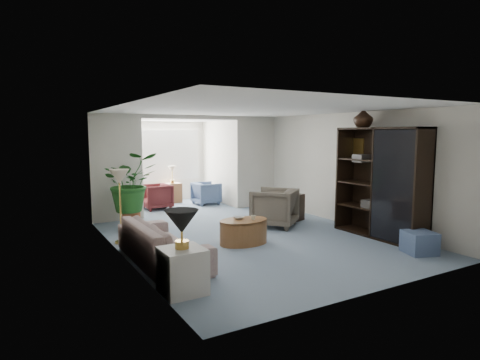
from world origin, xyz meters
TOP-DOWN VIEW (x-y plane):
  - floor at (0.00, 0.00)m, footprint 6.00×6.00m
  - sunroom_floor at (0.00, 4.10)m, footprint 2.60×2.60m
  - back_pier_left at (-1.90, 3.00)m, footprint 1.20×0.12m
  - back_pier_right at (1.90, 3.00)m, footprint 1.20×0.12m
  - back_header at (0.00, 3.00)m, footprint 2.60×0.12m
  - window_pane at (0.00, 5.18)m, footprint 2.20×0.02m
  - window_blinds at (0.00, 5.15)m, footprint 2.20×0.02m
  - framed_picture at (2.46, -0.10)m, footprint 0.04×0.50m
  - sofa at (-2.02, -0.42)m, footprint 0.89×2.20m
  - end_table at (-2.22, -1.77)m, footprint 0.54×0.54m
  - table_lamp at (-2.22, -1.77)m, footprint 0.44×0.44m
  - floor_lamp at (-2.32, 1.02)m, footprint 0.36×0.36m
  - coffee_table at (-0.35, -0.14)m, footprint 1.02×1.02m
  - coffee_bowl at (-0.40, -0.04)m, footprint 0.22×0.22m
  - coffee_cup at (-0.20, -0.24)m, footprint 0.10×0.10m
  - wingback_chair at (0.96, 0.74)m, footprint 1.28×1.28m
  - side_table_dark at (1.66, 1.04)m, footprint 0.63×0.56m
  - entertainment_cabinet at (2.23, -1.05)m, footprint 0.52×1.95m
  - cabinet_urn at (2.23, -0.55)m, footprint 0.39×0.39m
  - ottoman at (1.94, -2.18)m, footprint 0.60×0.60m
  - plant_pot at (-1.77, 2.38)m, footprint 0.40×0.40m
  - house_plant at (-1.77, 2.38)m, footprint 1.19×1.03m
  - sunroom_chair_blue at (0.85, 4.03)m, footprint 0.73×0.71m
  - sunroom_chair_maroon at (-0.65, 4.03)m, footprint 0.77×0.75m
  - sunroom_table at (0.10, 4.78)m, footprint 0.49×0.38m
  - shelf_clutter at (2.18, -1.14)m, footprint 0.30×1.22m

SIDE VIEW (x-z plane):
  - floor at x=0.00m, z-range 0.00..0.00m
  - sunroom_floor at x=0.00m, z-range 0.00..0.00m
  - plant_pot at x=-1.77m, z-range 0.00..0.32m
  - ottoman at x=1.94m, z-range 0.00..0.38m
  - coffee_table at x=-0.35m, z-range 0.00..0.45m
  - sunroom_table at x=0.10m, z-range 0.00..0.58m
  - end_table at x=-2.22m, z-range 0.00..0.59m
  - side_table_dark at x=1.66m, z-range 0.00..0.62m
  - sofa at x=-2.02m, z-range 0.00..0.64m
  - sunroom_chair_blue at x=0.85m, z-range 0.00..0.64m
  - sunroom_chair_maroon at x=-0.65m, z-range 0.00..0.68m
  - wingback_chair at x=0.96m, z-range 0.00..0.84m
  - coffee_bowl at x=-0.40m, z-range 0.45..0.50m
  - coffee_cup at x=-0.20m, z-range 0.45..0.54m
  - table_lamp at x=-2.22m, z-range 0.79..1.09m
  - house_plant at x=-1.77m, z-range 0.32..1.64m
  - entertainment_cabinet at x=2.23m, z-range 0.00..2.16m
  - shelf_clutter at x=2.18m, z-range 0.56..1.62m
  - back_pier_left at x=-1.90m, z-range 0.00..2.50m
  - back_pier_right at x=1.90m, z-range 0.00..2.50m
  - floor_lamp at x=-2.32m, z-range 1.11..1.39m
  - window_pane at x=0.00m, z-range 0.65..2.15m
  - window_blinds at x=0.00m, z-range 0.65..2.15m
  - framed_picture at x=2.46m, z-range 1.50..1.90m
  - cabinet_urn at x=2.23m, z-range 2.16..2.57m
  - back_header at x=0.00m, z-range 2.40..2.50m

